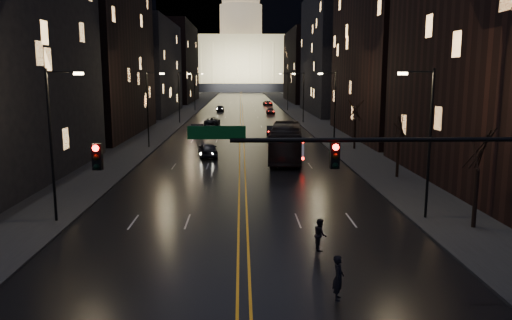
{
  "coord_description": "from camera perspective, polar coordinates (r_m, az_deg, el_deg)",
  "views": [
    {
      "loc": [
        -0.07,
        -18.69,
        8.68
      ],
      "look_at": [
        0.89,
        13.63,
        3.09
      ],
      "focal_mm": 35.0,
      "sensor_mm": 36.0,
      "label": 1
    }
  ],
  "objects": [
    {
      "name": "building_left_far",
      "position": [
        112.66,
        -12.61,
        10.25
      ],
      "size": [
        12.0,
        34.0,
        20.0
      ],
      "primitive_type": "cube",
      "color": "black",
      "rests_on": "ground"
    },
    {
      "name": "oncoming_car_c",
      "position": [
        85.66,
        -5.03,
        4.44
      ],
      "size": [
        2.68,
        5.25,
        1.42
      ],
      "primitive_type": "imported",
      "rotation": [
        0.0,
        0.0,
        3.08
      ],
      "color": "black",
      "rests_on": "ground"
    },
    {
      "name": "ground",
      "position": [
        20.61,
        -1.4,
        -15.09
      ],
      "size": [
        900.0,
        900.0,
        0.0
      ],
      "primitive_type": "plane",
      "color": "black",
      "rests_on": "ground"
    },
    {
      "name": "center_line",
      "position": [
        148.94,
        -1.68,
        6.47
      ],
      "size": [
        0.62,
        320.0,
        0.01
      ],
      "primitive_type": "cube",
      "color": "orange",
      "rests_on": "road"
    },
    {
      "name": "streetlamp_right_mid",
      "position": [
        59.8,
        8.84,
        6.25
      ],
      "size": [
        2.13,
        0.25,
        9.0
      ],
      "color": "black",
      "rests_on": "ground"
    },
    {
      "name": "streetlamp_left_dist",
      "position": [
        119.23,
        -6.94,
        8.01
      ],
      "size": [
        2.13,
        0.25,
        9.0
      ],
      "color": "black",
      "rests_on": "ground"
    },
    {
      "name": "receding_car_a",
      "position": [
        71.76,
        1.79,
        3.4
      ],
      "size": [
        1.64,
        4.13,
        1.34
      ],
      "primitive_type": "imported",
      "rotation": [
        0.0,
        0.0,
        -0.05
      ],
      "color": "black",
      "rests_on": "ground"
    },
    {
      "name": "road",
      "position": [
        148.94,
        -1.68,
        6.47
      ],
      "size": [
        20.0,
        320.0,
        0.02
      ],
      "primitive_type": "cube",
      "color": "black",
      "rests_on": "ground"
    },
    {
      "name": "streetlamp_right_near",
      "position": [
        30.9,
        18.95,
        2.6
      ],
      "size": [
        2.13,
        0.25,
        9.0
      ],
      "color": "black",
      "rests_on": "ground"
    },
    {
      "name": "capitol",
      "position": [
        268.83,
        -1.72,
        11.61
      ],
      "size": [
        90.0,
        50.0,
        58.5
      ],
      "color": "black",
      "rests_on": "ground"
    },
    {
      "name": "building_left_mid",
      "position": [
        75.83,
        -18.23,
        13.36
      ],
      "size": [
        12.0,
        30.0,
        28.0
      ],
      "primitive_type": "cube",
      "color": "black",
      "rests_on": "ground"
    },
    {
      "name": "receding_car_c",
      "position": [
        109.5,
        1.66,
        5.6
      ],
      "size": [
        1.87,
        4.43,
        1.28
      ],
      "primitive_type": "imported",
      "rotation": [
        0.0,
        0.0,
        0.02
      ],
      "color": "black",
      "rests_on": "ground"
    },
    {
      "name": "tree_right_near",
      "position": [
        30.01,
        24.14,
        1.0
      ],
      "size": [
        2.4,
        2.4,
        6.65
      ],
      "color": "black",
      "rests_on": "ground"
    },
    {
      "name": "oncoming_car_a",
      "position": [
        52.85,
        -5.5,
        1.19
      ],
      "size": [
        2.51,
        4.9,
        1.6
      ],
      "primitive_type": "imported",
      "rotation": [
        0.0,
        0.0,
        3.28
      ],
      "color": "black",
      "rests_on": "ground"
    },
    {
      "name": "tree_right_far",
      "position": [
        58.33,
        11.3,
        5.54
      ],
      "size": [
        2.4,
        2.4,
        6.65
      ],
      "color": "black",
      "rests_on": "ground"
    },
    {
      "name": "oncoming_car_b",
      "position": [
        72.5,
        -6.75,
        3.52
      ],
      "size": [
        2.32,
        5.17,
        1.65
      ],
      "primitive_type": "imported",
      "rotation": [
        0.0,
        0.0,
        3.26
      ],
      "color": "black",
      "rests_on": "ground"
    },
    {
      "name": "building_right_mid",
      "position": [
        112.76,
        9.27,
        11.88
      ],
      "size": [
        12.0,
        34.0,
        26.0
      ],
      "primitive_type": "cube",
      "color": "black",
      "rests_on": "ground"
    },
    {
      "name": "oncoming_car_d",
      "position": [
        118.9,
        -4.14,
        5.93
      ],
      "size": [
        2.19,
        4.8,
        1.36
      ],
      "primitive_type": "imported",
      "rotation": [
        0.0,
        0.0,
        3.2
      ],
      "color": "black",
      "rests_on": "ground"
    },
    {
      "name": "sidewalk_right",
      "position": [
        149.6,
        3.72,
        6.49
      ],
      "size": [
        8.0,
        320.0,
        0.16
      ],
      "primitive_type": "cube",
      "color": "black",
      "rests_on": "ground"
    },
    {
      "name": "building_right_dist",
      "position": [
        160.1,
        5.96,
        10.59
      ],
      "size": [
        12.0,
        40.0,
        22.0
      ],
      "primitive_type": "cube",
      "color": "black",
      "rests_on": "ground"
    },
    {
      "name": "sidewalk_left",
      "position": [
        149.59,
        -7.09,
        6.44
      ],
      "size": [
        8.0,
        320.0,
        0.16
      ],
      "primitive_type": "cube",
      "color": "black",
      "rests_on": "ground"
    },
    {
      "name": "building_left_dist",
      "position": [
        160.1,
        -9.38,
        10.87
      ],
      "size": [
        12.0,
        40.0,
        24.0
      ],
      "primitive_type": "cube",
      "color": "black",
      "rests_on": "ground"
    },
    {
      "name": "traffic_signal",
      "position": [
        19.94,
        15.76,
        -0.89
      ],
      "size": [
        17.29,
        0.45,
        7.0
      ],
      "color": "black",
      "rests_on": "ground"
    },
    {
      "name": "receding_car_b",
      "position": [
        80.0,
        4.28,
        4.04
      ],
      "size": [
        2.07,
        4.14,
        1.35
      ],
      "primitive_type": "imported",
      "rotation": [
        0.0,
        0.0,
        0.12
      ],
      "color": "black",
      "rests_on": "ground"
    },
    {
      "name": "receding_car_d",
      "position": [
        139.01,
        1.35,
        6.51
      ],
      "size": [
        2.64,
        5.09,
        1.37
      ],
      "primitive_type": "imported",
      "rotation": [
        0.0,
        0.0,
        0.08
      ],
      "color": "black",
      "rests_on": "ground"
    },
    {
      "name": "pedestrian_a",
      "position": [
        20.07,
        9.39,
        -13.13
      ],
      "size": [
        0.57,
        0.74,
        1.8
      ],
      "primitive_type": "imported",
      "rotation": [
        0.0,
        0.0,
        1.33
      ],
      "color": "black",
      "rests_on": "ground"
    },
    {
      "name": "mountain_ridge",
      "position": [
        404.64,
        4.2,
        17.79
      ],
      "size": [
        520.0,
        60.0,
        130.0
      ],
      "primitive_type": "cube",
      "color": "black",
      "rests_on": "ground"
    },
    {
      "name": "streetlamp_left_mid",
      "position": [
        59.78,
        -12.13,
        6.15
      ],
      "size": [
        2.13,
        0.25,
        9.0
      ],
      "color": "black",
      "rests_on": "ground"
    },
    {
      "name": "streetlamp_left_far",
      "position": [
        89.41,
        -8.68,
        7.4
      ],
      "size": [
        2.13,
        0.25,
        9.0
      ],
      "color": "black",
      "rests_on": "ground"
    },
    {
      "name": "streetlamp_right_far",
      "position": [
        89.43,
        5.33,
        7.47
      ],
      "size": [
        2.13,
        0.25,
        9.0
      ],
      "color": "black",
      "rests_on": "ground"
    },
    {
      "name": "streetlamp_left_near",
      "position": [
        30.85,
        -22.09,
        2.4
      ],
      "size": [
        2.13,
        0.25,
        9.0
      ],
      "color": "black",
      "rests_on": "ground"
    },
    {
      "name": "streetlamp_right_dist",
      "position": [
        119.24,
        3.57,
        8.06
      ],
      "size": [
        2.13,
        0.25,
        9.0
      ],
      "color": "black",
      "rests_on": "ground"
    },
    {
      "name": "bus",
      "position": [
        51.14,
        3.45,
        2.06
      ],
      "size": [
        4.36,
        13.14,
        3.59
      ],
      "primitive_type": "imported",
      "rotation": [
        0.0,
        0.0,
        -0.11
      ],
      "color": "black",
      "rests_on": "ground"
    },
    {
      "name": "tree_right_mid",
      "position": [
        42.94,
        16.06,
        3.88
      ],
      "size": [
        2.4,
        2.4,
        6.65
      ],
      "color": "black",
      "rests_on": "ground"
    },
    {
      "name": "pedestrian_b",
      "position": [
        25.27,
        7.35,
        -8.42
      ],
      "size": [
        0.44,
        0.79,
        1.62
      ],
      "primitive_type": "imported",
      "rotation": [
        0.0,
        0.0,
        1.56
      ],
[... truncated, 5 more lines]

